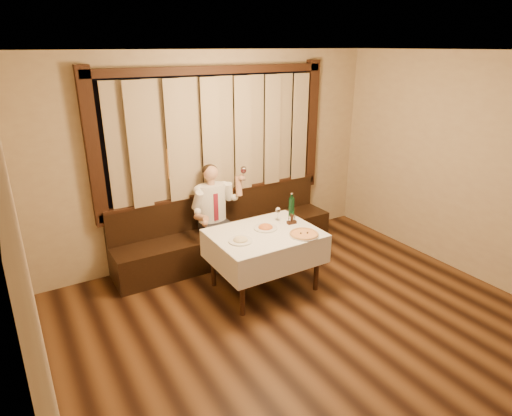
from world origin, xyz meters
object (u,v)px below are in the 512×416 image
cruet_caddy (292,220)px  pizza (304,234)px  pasta_cream (240,238)px  dining_table (265,240)px  seated_man (215,208)px  banquette (226,236)px  pasta_red (266,226)px  green_bottle (291,208)px

cruet_caddy → pizza: bearing=-96.0°
pasta_cream → pizza: bearing=-18.5°
dining_table → pasta_cream: size_ratio=4.61×
pizza → pasta_cream: 0.76m
cruet_caddy → seated_man: seated_man is taller
banquette → pasta_red: banquette is taller
pasta_red → cruet_caddy: 0.37m
pizza → pasta_red: pasta_red is taller
banquette → cruet_caddy: 1.17m
dining_table → pasta_red: 0.18m
pasta_cream → seated_man: 1.02m
banquette → pasta_red: (0.06, -0.94, 0.49)m
banquette → pasta_red: size_ratio=11.15×
dining_table → pasta_cream: 0.41m
dining_table → pasta_red: size_ratio=4.42×
pasta_red → green_bottle: bearing=14.2°
banquette → pasta_cream: (-0.37, -1.10, 0.48)m
pizza → cruet_caddy: size_ratio=2.84×
pizza → cruet_caddy: cruet_caddy is taller
pasta_cream → seated_man: seated_man is taller
cruet_caddy → green_bottle: bearing=63.0°
pasta_cream → pasta_red: bearing=19.8°
banquette → green_bottle: green_bottle is taller
pasta_red → cruet_caddy: size_ratio=2.28×
green_bottle → cruet_caddy: (-0.10, -0.15, -0.10)m
banquette → green_bottle: (0.53, -0.82, 0.59)m
green_bottle → dining_table: bearing=-159.3°
pasta_red → seated_man: size_ratio=0.21×
pasta_cream → banquette: bearing=71.2°
pasta_red → pasta_cream: size_ratio=1.04×
pasta_red → green_bottle: (0.47, 0.12, 0.11)m
pasta_red → green_bottle: size_ratio=0.84×
banquette → cruet_caddy: (0.43, -0.98, 0.49)m
seated_man → pizza: bearing=-66.2°
pasta_red → seated_man: seated_man is taller
pasta_cream → cruet_caddy: size_ratio=2.19×
pasta_cream → cruet_caddy: cruet_caddy is taller
dining_table → pasta_cream: bearing=-168.5°
seated_man → pasta_cream: bearing=-99.5°
cruet_caddy → dining_table: bearing=-167.2°
pasta_cream → green_bottle: size_ratio=0.81×
pasta_cream → green_bottle: (0.90, 0.28, 0.11)m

